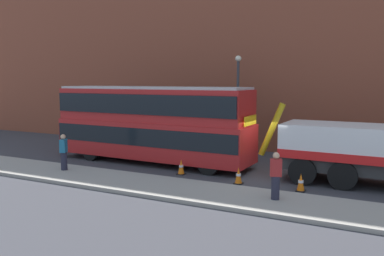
% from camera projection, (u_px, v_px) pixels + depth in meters
% --- Properties ---
extents(ground_plane, '(120.00, 120.00, 0.00)m').
position_uv_depth(ground_plane, '(265.00, 175.00, 18.53)').
color(ground_plane, '#38383D').
extents(near_kerb, '(60.00, 2.80, 0.15)m').
position_uv_depth(near_kerb, '(233.00, 197.00, 14.80)').
color(near_kerb, gray).
rests_on(near_kerb, ground_plane).
extents(building_facade, '(60.00, 1.50, 16.00)m').
position_uv_depth(building_facade, '(300.00, 18.00, 23.45)').
color(building_facade, brown).
rests_on(building_facade, ground_plane).
extents(double_decker_bus, '(11.10, 2.86, 4.06)m').
position_uv_depth(double_decker_bus, '(151.00, 121.00, 21.06)').
color(double_decker_bus, '#AD1E1E').
rests_on(double_decker_bus, ground_plane).
extents(pedestrian_onlooker, '(0.40, 0.47, 1.71)m').
position_uv_depth(pedestrian_onlooker, '(64.00, 153.00, 18.83)').
color(pedestrian_onlooker, '#232333').
rests_on(pedestrian_onlooker, near_kerb).
extents(pedestrian_bystander, '(0.47, 0.39, 1.71)m').
position_uv_depth(pedestrian_bystander, '(276.00, 176.00, 14.15)').
color(pedestrian_bystander, '#232333').
rests_on(pedestrian_bystander, near_kerb).
extents(traffic_cone_near_bus, '(0.36, 0.36, 0.72)m').
position_uv_depth(traffic_cone_near_bus, '(181.00, 167.00, 18.60)').
color(traffic_cone_near_bus, orange).
rests_on(traffic_cone_near_bus, ground_plane).
extents(traffic_cone_midway, '(0.36, 0.36, 0.72)m').
position_uv_depth(traffic_cone_midway, '(238.00, 176.00, 16.91)').
color(traffic_cone_midway, orange).
rests_on(traffic_cone_midway, ground_plane).
extents(traffic_cone_near_truck, '(0.36, 0.36, 0.72)m').
position_uv_depth(traffic_cone_near_truck, '(301.00, 183.00, 15.78)').
color(traffic_cone_near_truck, orange).
rests_on(traffic_cone_near_truck, ground_plane).
extents(street_lamp, '(0.36, 0.36, 5.83)m').
position_uv_depth(street_lamp, '(238.00, 96.00, 23.40)').
color(street_lamp, '#38383D').
rests_on(street_lamp, ground_plane).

